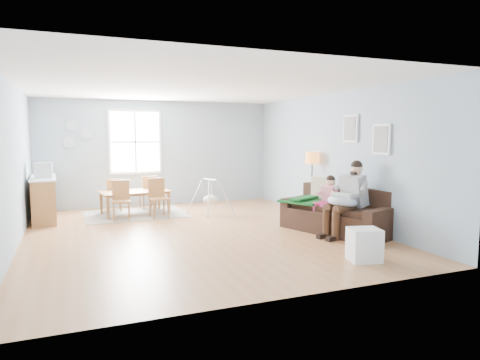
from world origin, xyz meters
name	(u,v)px	position (x,y,z in m)	size (l,w,h in m)	color
room	(195,102)	(0.00, 0.00, 2.42)	(8.40, 9.40, 3.90)	#AD6E3D
window	(135,142)	(-0.60, 3.46, 1.65)	(1.32, 0.08, 1.62)	white
pictures	(365,134)	(2.97, -1.05, 1.85)	(0.05, 1.34, 0.74)	white
wall_plates	(76,135)	(-2.00, 3.47, 1.83)	(0.67, 0.02, 0.66)	#A4BEC5
sofa	(338,216)	(2.51, -0.91, 0.30)	(1.51, 2.25, 0.84)	black
green_throw	(307,200)	(2.21, -0.29, 0.53)	(0.95, 0.81, 0.04)	#135623
beige_pillow	(323,189)	(2.53, -0.33, 0.75)	(0.13, 0.48, 0.48)	beige
father	(348,196)	(2.48, -1.23, 0.73)	(1.02, 0.60, 1.37)	#9C9D9F
nursing_pillow	(342,201)	(2.33, -1.29, 0.65)	(0.52, 0.52, 0.14)	silver
infant	(341,196)	(2.31, -1.26, 0.74)	(0.29, 0.37, 0.14)	silver
toddler	(327,194)	(2.37, -0.75, 0.71)	(0.58, 0.44, 0.85)	silver
floor_lamp	(312,163)	(2.80, 0.53, 1.20)	(0.29, 0.29, 1.45)	black
storage_cube	(364,245)	(1.76, -2.63, 0.24)	(0.51, 0.48, 0.48)	white
rug	(136,214)	(-0.78, 2.35, 0.01)	(2.25, 1.71, 0.01)	gray
dining_table	(136,203)	(-0.78, 2.35, 0.27)	(1.54, 0.86, 0.54)	brown
chair_sw	(121,198)	(-1.16, 1.78, 0.48)	(0.42, 0.42, 0.86)	#A16437
chair_se	(158,195)	(-0.37, 1.81, 0.49)	(0.43, 0.43, 0.87)	#A16437
chair_nw	(114,193)	(-1.21, 2.90, 0.44)	(0.36, 0.36, 0.80)	#A16437
chair_ne	(148,191)	(-0.39, 2.92, 0.46)	(0.43, 0.43, 0.83)	#A16437
counter	(44,198)	(-2.70, 2.37, 0.48)	(0.56, 1.70, 0.94)	brown
monitor	(43,170)	(-2.68, 2.05, 1.10)	(0.34, 0.32, 0.32)	silver
baby_swing	(210,199)	(0.81, 1.68, 0.37)	(1.04, 1.05, 0.82)	silver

